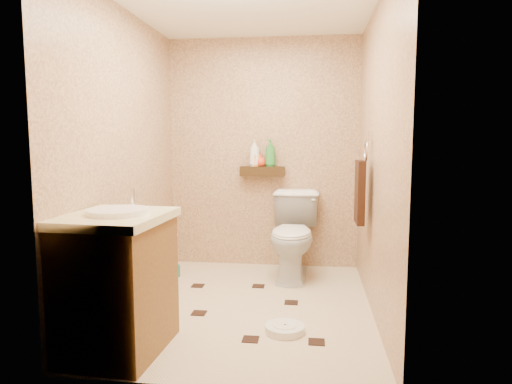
# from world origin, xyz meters

# --- Properties ---
(ground) EXTENTS (2.50, 2.50, 0.00)m
(ground) POSITION_xyz_m (0.00, 0.00, 0.00)
(ground) COLOR beige
(ground) RESTS_ON ground
(wall_back) EXTENTS (2.00, 0.04, 2.40)m
(wall_back) POSITION_xyz_m (0.00, 1.25, 1.20)
(wall_back) COLOR tan
(wall_back) RESTS_ON ground
(wall_front) EXTENTS (2.00, 0.04, 2.40)m
(wall_front) POSITION_xyz_m (0.00, -1.25, 1.20)
(wall_front) COLOR tan
(wall_front) RESTS_ON ground
(wall_left) EXTENTS (0.04, 2.50, 2.40)m
(wall_left) POSITION_xyz_m (-1.00, 0.00, 1.20)
(wall_left) COLOR tan
(wall_left) RESTS_ON ground
(wall_right) EXTENTS (0.04, 2.50, 2.40)m
(wall_right) POSITION_xyz_m (1.00, 0.00, 1.20)
(wall_right) COLOR tan
(wall_right) RESTS_ON ground
(ceiling) EXTENTS (2.00, 2.50, 0.02)m
(ceiling) POSITION_xyz_m (0.00, 0.00, 2.40)
(ceiling) COLOR white
(ceiling) RESTS_ON wall_back
(wall_shelf) EXTENTS (0.46, 0.14, 0.10)m
(wall_shelf) POSITION_xyz_m (0.00, 1.17, 1.02)
(wall_shelf) COLOR #35210E
(wall_shelf) RESTS_ON wall_back
(floor_accents) EXTENTS (1.19, 1.24, 0.01)m
(floor_accents) POSITION_xyz_m (0.04, -0.07, 0.00)
(floor_accents) COLOR black
(floor_accents) RESTS_ON ground
(toilet) EXTENTS (0.50, 0.84, 0.83)m
(toilet) POSITION_xyz_m (0.35, 0.83, 0.42)
(toilet) COLOR white
(toilet) RESTS_ON ground
(vanity) EXTENTS (0.65, 0.77, 1.03)m
(vanity) POSITION_xyz_m (-0.70, -0.88, 0.46)
(vanity) COLOR brown
(vanity) RESTS_ON ground
(bathroom_scale) EXTENTS (0.30, 0.30, 0.06)m
(bathroom_scale) POSITION_xyz_m (0.34, -0.48, 0.03)
(bathroom_scale) COLOR white
(bathroom_scale) RESTS_ON ground
(toilet_brush) EXTENTS (0.10, 0.10, 0.46)m
(toilet_brush) POSITION_xyz_m (-0.82, 0.71, 0.16)
(toilet_brush) COLOR #1B6E61
(toilet_brush) RESTS_ON ground
(towel_ring) EXTENTS (0.12, 0.30, 0.76)m
(towel_ring) POSITION_xyz_m (0.91, 0.25, 0.95)
(towel_ring) COLOR silver
(towel_ring) RESTS_ON wall_right
(toilet_paper) EXTENTS (0.12, 0.11, 0.12)m
(toilet_paper) POSITION_xyz_m (-0.94, 0.65, 0.60)
(toilet_paper) COLOR white
(toilet_paper) RESTS_ON wall_left
(bottle_a) EXTENTS (0.12, 0.12, 0.29)m
(bottle_a) POSITION_xyz_m (-0.08, 1.17, 1.21)
(bottle_a) COLOR white
(bottle_a) RESTS_ON wall_shelf
(bottle_b) EXTENTS (0.11, 0.11, 0.18)m
(bottle_b) POSITION_xyz_m (-0.07, 1.17, 1.16)
(bottle_b) COLOR gold
(bottle_b) RESTS_ON wall_shelf
(bottle_c) EXTENTS (0.15, 0.15, 0.13)m
(bottle_c) POSITION_xyz_m (-0.02, 1.17, 1.14)
(bottle_c) COLOR red
(bottle_c) RESTS_ON wall_shelf
(bottle_d) EXTENTS (0.15, 0.15, 0.28)m
(bottle_d) POSITION_xyz_m (0.08, 1.17, 1.21)
(bottle_d) COLOR #2B8334
(bottle_d) RESTS_ON wall_shelf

